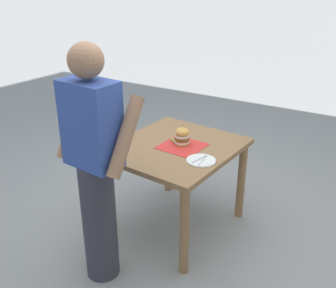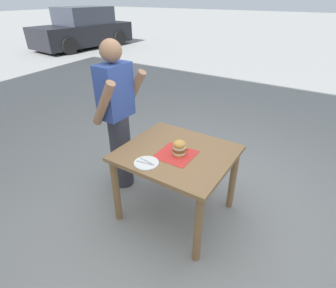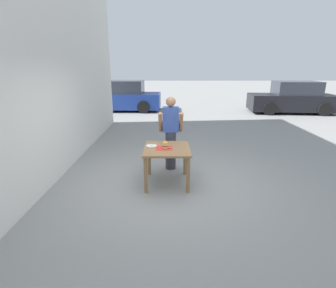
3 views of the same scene
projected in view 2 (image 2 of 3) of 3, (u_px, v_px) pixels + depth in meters
name	position (u px, v px, depth m)	size (l,w,h in m)	color
ground_plane	(176.00, 211.00, 2.84)	(80.00, 80.00, 0.00)	gray
patio_table	(177.00, 162.00, 2.52)	(0.92, 1.02, 0.76)	olive
serving_paper	(176.00, 154.00, 2.41)	(0.33, 0.33, 0.00)	red
sandwich	(179.00, 148.00, 2.38)	(0.13, 0.13, 0.18)	gold
pickle_spear	(183.00, 149.00, 2.47)	(0.02, 0.02, 0.08)	#8EA83D
side_plate_with_forks	(146.00, 163.00, 2.28)	(0.22, 0.22, 0.02)	white
diner_across_table	(118.00, 118.00, 2.84)	(0.55, 0.35, 1.69)	#33333D
parked_car_mid_block	(83.00, 30.00, 11.18)	(4.33, 2.10, 1.60)	black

